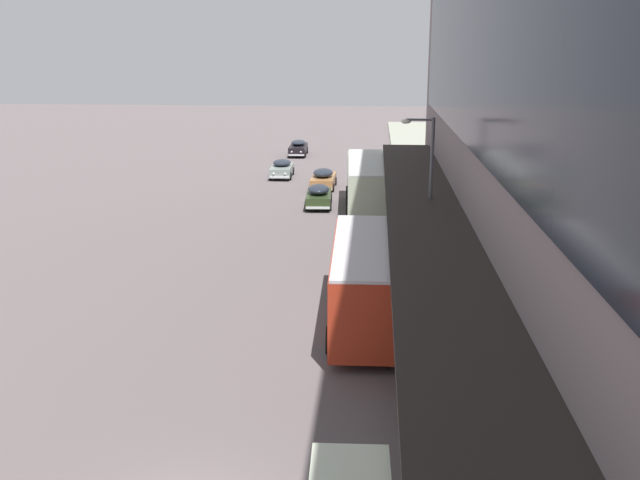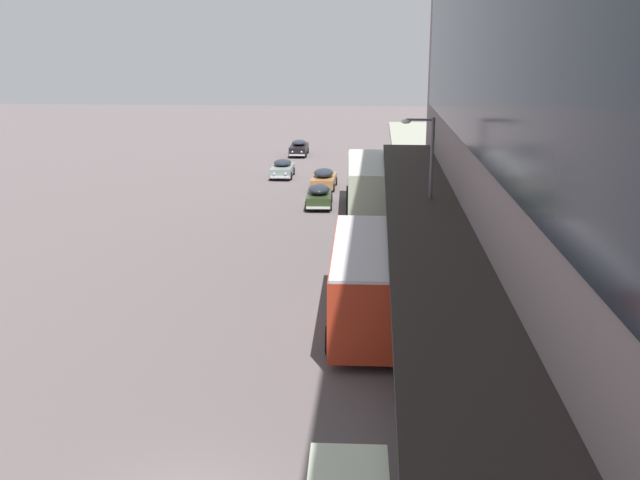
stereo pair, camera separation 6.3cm
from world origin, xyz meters
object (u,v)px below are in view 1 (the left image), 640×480
Objects in this scene: transit_bus_kerbside_rear at (367,183)px; sedan_lead_mid at (319,196)px; sedan_trailing_near at (323,179)px; pedestrian_at_kerb at (450,347)px; sedan_oncoming_rear at (298,148)px; transit_bus_kerbside_front at (365,278)px; street_lamp at (427,188)px; sedan_second_mid at (282,168)px.

transit_bus_kerbside_rear is 2.58× the size of sedan_lead_mid.
pedestrian_at_kerb is at bearing -78.70° from sedan_trailing_near.
transit_bus_kerbside_rear is at bearing -20.24° from sedan_lead_mid.
transit_bus_kerbside_rear reaches higher than sedan_oncoming_rear.
pedestrian_at_kerb is at bearing -82.98° from transit_bus_kerbside_rear.
transit_bus_kerbside_rear is at bearing -66.12° from sedan_trailing_near.
transit_bus_kerbside_front is 1.25× the size of street_lamp.
sedan_oncoming_rear is at bearing 104.34° from street_lamp.
transit_bus_kerbside_front is 0.84× the size of transit_bus_kerbside_rear.
street_lamp is (6.15, -15.78, 3.69)m from sedan_lead_mid.
sedan_oncoming_rear is at bearing 101.70° from pedestrian_at_kerb.
sedan_trailing_near is 6.01m from sedan_second_mid.
sedan_second_mid is (-0.03, -12.52, -0.03)m from sedan_oncoming_rear.
sedan_lead_mid is (-3.49, 21.16, -1.14)m from transit_bus_kerbside_front.
pedestrian_at_kerb is at bearing -74.47° from sedan_second_mid.
sedan_trailing_near is (-3.66, 27.74, -1.13)m from transit_bus_kerbside_front.
sedan_trailing_near is at bearing 97.51° from transit_bus_kerbside_front.
transit_bus_kerbside_rear is (-0.20, 19.95, 0.03)m from transit_bus_kerbside_front.
street_lamp reaches higher than sedan_oncoming_rear.
pedestrian_at_kerb is at bearing -78.30° from sedan_oncoming_rear.
street_lamp is (2.86, -14.57, 2.52)m from transit_bus_kerbside_rear.
sedan_second_mid is (-7.28, 12.43, -1.20)m from transit_bus_kerbside_rear.
sedan_trailing_near is 33.15m from pedestrian_at_kerb.
sedan_oncoming_rear is 1.06× the size of sedan_trailing_near.
transit_bus_kerbside_front is at bearing -82.49° from sedan_trailing_near.
sedan_trailing_near is at bearing 101.30° from pedestrian_at_kerb.
sedan_oncoming_rear is (-7.45, 44.90, -1.14)m from transit_bus_kerbside_front.
transit_bus_kerbside_front is 33.25m from sedan_second_mid.
transit_bus_kerbside_front reaches higher than sedan_trailing_near.
pedestrian_at_kerb is 10.65m from street_lamp.
pedestrian_at_kerb is at bearing -76.28° from sedan_lead_mid.
sedan_lead_mid reaches higher than sedan_second_mid.
sedan_oncoming_rear is 1.12× the size of sedan_lead_mid.
street_lamp is at bearing -75.66° from sedan_oncoming_rear.
street_lamp is (-0.18, 10.14, 3.27)m from pedestrian_at_kerb.
transit_bus_kerbside_front reaches higher than sedan_second_mid.
sedan_oncoming_rear is 40.96m from street_lamp.
transit_bus_kerbside_front is at bearing 120.81° from pedestrian_at_kerb.
transit_bus_kerbside_rear is at bearing -73.81° from sedan_oncoming_rear.
pedestrian_at_kerb is at bearing -59.19° from transit_bus_kerbside_front.
transit_bus_kerbside_rear is 5.99× the size of pedestrian_at_kerb.
sedan_second_mid is 38.55m from pedestrian_at_kerb.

